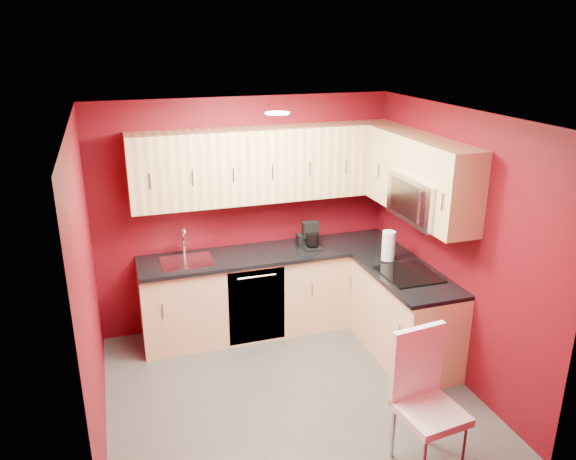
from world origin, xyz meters
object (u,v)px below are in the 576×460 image
sink (187,258)px  paper_towel (389,246)px  microwave (426,199)px  napkin_holder (303,240)px  coffee_maker (312,236)px  dining_chair (431,405)px

sink → paper_towel: size_ratio=1.66×
microwave → sink: (-2.09, 1.00, -0.72)m
napkin_holder → paper_towel: 0.95m
sink → paper_towel: bearing=-17.6°
coffee_maker → paper_towel: (0.62, -0.55, 0.01)m
microwave → dining_chair: size_ratio=0.70×
coffee_maker → dining_chair: 2.39m
coffee_maker → sink: bearing=178.9°
microwave → napkin_holder: size_ratio=5.69×
paper_towel → dining_chair: 1.94m
paper_towel → dining_chair: bearing=-107.2°
sink → napkin_holder: bearing=1.5°
coffee_maker → napkin_holder: size_ratio=2.13×
paper_towel → dining_chair: (-0.55, -1.78, -0.52)m
coffee_maker → paper_towel: bearing=-39.5°
sink → dining_chair: sink is taller
coffee_maker → dining_chair: coffee_maker is taller
coffee_maker → napkin_holder: 0.14m
napkin_holder → microwave: bearing=-51.3°
dining_chair → coffee_maker: bearing=85.4°
sink → coffee_maker: sink is taller
microwave → sink: 2.43m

